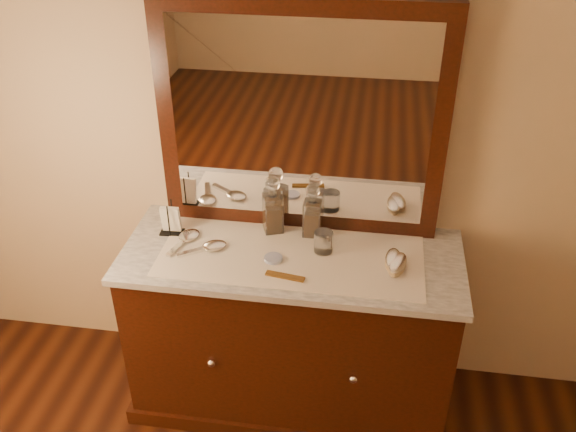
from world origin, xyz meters
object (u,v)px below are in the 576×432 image
Objects in this scene: dresser_cabinet at (291,332)px; mirror_frame at (301,121)px; brush_near at (397,265)px; napkin_rack at (171,221)px; hand_mirror_inner at (210,247)px; comb at (285,276)px; hand_mirror_outer at (187,237)px; pin_dish at (273,258)px; brush_far at (393,260)px; decanter_right at (312,215)px; decanter_left at (273,210)px.

mirror_frame reaches higher than dresser_cabinet.
mirror_frame is at bearing 146.64° from brush_near.
napkin_rack is 0.23m from hand_mirror_inner.
dresser_cabinet is at bearing 98.15° from comb.
mirror_frame reaches higher than hand_mirror_inner.
hand_mirror_outer is (-0.46, 0.20, 0.00)m from comb.
pin_dish is at bearing -8.06° from hand_mirror_inner.
napkin_rack is at bearing -163.03° from mirror_frame.
brush_far is (0.42, 0.15, 0.02)m from comb.
decanter_right is (0.14, 0.22, 0.09)m from pin_dish.
mirror_frame is 7.48× the size of comb.
brush_near reaches higher than dresser_cabinet.
brush_near is (0.44, -0.29, -0.48)m from mirror_frame.
brush_near is (0.44, 0.12, 0.02)m from comb.
dresser_cabinet is 9.07× the size of napkin_rack.
mirror_frame is 5.65× the size of hand_mirror_inner.
napkin_rack is 0.11m from hand_mirror_outer.
decanter_left is 0.17m from decanter_right.
brush_near is (0.44, -0.04, 0.46)m from dresser_cabinet.
mirror_frame is at bearing 98.47° from comb.
hand_mirror_inner is (-0.28, 0.04, 0.00)m from pin_dish.
napkin_rack is 0.95× the size of brush_near.
brush_near is (0.51, 0.02, 0.01)m from pin_dish.
decanter_left reaches higher than pin_dish.
napkin_rack is at bearing 171.85° from dresser_cabinet.
mirror_frame is 7.36× the size of brush_near.
decanter_left is at bearing 10.98° from napkin_rack.
mirror_frame is at bearing 90.00° from dresser_cabinet.
brush_near reaches higher than pin_dish.
pin_dish is 0.29× the size of decanter_left.
mirror_frame reaches higher than comb.
decanter_right is 0.46m from hand_mirror_inner.
brush_far reaches higher than hand_mirror_outer.
decanter_left is (-0.04, 0.22, 0.10)m from pin_dish.
brush_near is 0.77× the size of hand_mirror_inner.
decanter_left reaches higher than hand_mirror_inner.
comb is 0.36m from decanter_left.
brush_far reaches higher than comb.
pin_dish is 0.28m from hand_mirror_inner.
comb is at bearing -23.09° from hand_mirror_inner.
mirror_frame is 0.41m from decanter_right.
brush_far is at bearing -3.07° from hand_mirror_outer.
mirror_frame reaches higher than napkin_rack.
dresser_cabinet is 0.57m from decanter_right.
mirror_frame reaches higher than decanter_left.
dresser_cabinet is 0.75m from napkin_rack.
brush_near is at bearing 24.23° from comb.
napkin_rack is (-0.55, -0.17, -0.44)m from mirror_frame.
hand_mirror_inner reaches higher than pin_dish.
dresser_cabinet is 18.23× the size of pin_dish.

